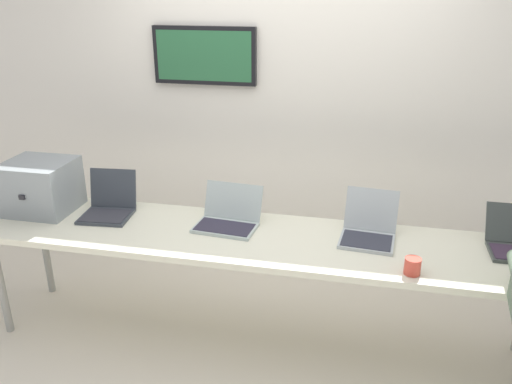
{
  "coord_description": "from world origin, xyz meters",
  "views": [
    {
      "loc": [
        0.59,
        -2.73,
        2.18
      ],
      "look_at": [
        0.01,
        -0.02,
        1.06
      ],
      "focal_mm": 36.21,
      "sensor_mm": 36.0,
      "label": 1
    }
  ],
  "objects": [
    {
      "name": "back_wall",
      "position": [
        -0.01,
        1.13,
        1.32
      ],
      "size": [
        8.0,
        0.11,
        2.62
      ],
      "color": "silver",
      "rests_on": "ground"
    },
    {
      "name": "laptop_station_2",
      "position": [
        0.67,
        0.12,
        0.82
      ],
      "size": [
        0.34,
        0.38,
        0.26
      ],
      "color": "#A9B1B2",
      "rests_on": "workbench"
    },
    {
      "name": "ground",
      "position": [
        0.0,
        0.0,
        -0.02
      ],
      "size": [
        8.0,
        8.0,
        0.04
      ],
      "primitive_type": "cube",
      "color": "beige"
    },
    {
      "name": "workbench",
      "position": [
        0.0,
        0.0,
        0.72
      ],
      "size": [
        3.5,
        0.7,
        0.76
      ],
      "color": "beige",
      "rests_on": "ground"
    },
    {
      "name": "equipment_box",
      "position": [
        -1.48,
        0.09,
        0.93
      ],
      "size": [
        0.43,
        0.4,
        0.34
      ],
      "color": "gray",
      "rests_on": "workbench"
    },
    {
      "name": "laptop_station_0",
      "position": [
        -1.02,
        0.12,
        0.83
      ],
      "size": [
        0.34,
        0.35,
        0.28
      ],
      "color": "#333940",
      "rests_on": "workbench"
    },
    {
      "name": "laptop_station_1",
      "position": [
        -0.2,
        0.12,
        0.82
      ],
      "size": [
        0.4,
        0.35,
        0.24
      ],
      "color": "#A9B7B2",
      "rests_on": "workbench"
    },
    {
      "name": "coffee_mug",
      "position": [
        0.9,
        -0.25,
        0.81
      ],
      "size": [
        0.09,
        0.09,
        0.09
      ],
      "color": "#C24031",
      "rests_on": "workbench"
    }
  ]
}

